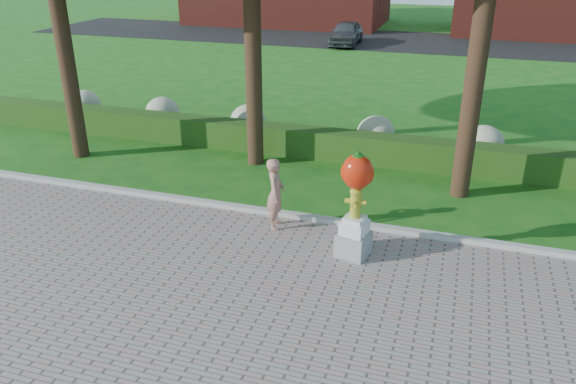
# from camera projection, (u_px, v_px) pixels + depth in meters

# --- Properties ---
(ground) EXTENTS (100.00, 100.00, 0.00)m
(ground) POSITION_uv_depth(u_px,v_px,m) (241.00, 292.00, 9.92)
(ground) COLOR #175715
(ground) RESTS_ON ground
(curb) EXTENTS (40.00, 0.18, 0.15)m
(curb) POSITION_uv_depth(u_px,v_px,m) (292.00, 216.00, 12.50)
(curb) COLOR #ADADA5
(curb) RESTS_ON ground
(lawn_hedge) EXTENTS (24.00, 0.70, 0.80)m
(lawn_hedge) POSITION_uv_depth(u_px,v_px,m) (334.00, 145.00, 15.84)
(lawn_hedge) COLOR #1E3F12
(lawn_hedge) RESTS_ON ground
(hydrangea_row) EXTENTS (20.10, 1.10, 0.99)m
(hydrangea_row) POSITION_uv_depth(u_px,v_px,m) (361.00, 131.00, 16.48)
(hydrangea_row) COLOR #AFB187
(hydrangea_row) RESTS_ON ground
(street) EXTENTS (50.00, 8.00, 0.02)m
(street) POSITION_uv_depth(u_px,v_px,m) (414.00, 42.00, 34.23)
(street) COLOR black
(street) RESTS_ON ground
(hydrant_sculpture) EXTENTS (0.70, 0.70, 2.14)m
(hydrant_sculpture) POSITION_uv_depth(u_px,v_px,m) (356.00, 202.00, 10.58)
(hydrant_sculpture) COLOR gray
(hydrant_sculpture) RESTS_ON walkway
(woman) EXTENTS (0.49, 0.64, 1.56)m
(woman) POSITION_uv_depth(u_px,v_px,m) (276.00, 193.00, 11.80)
(woman) COLOR #AB7362
(woman) RESTS_ON walkway
(parked_car) EXTENTS (1.72, 4.01, 1.35)m
(parked_car) POSITION_uv_depth(u_px,v_px,m) (346.00, 33.00, 32.92)
(parked_car) COLOR #3E4146
(parked_car) RESTS_ON street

